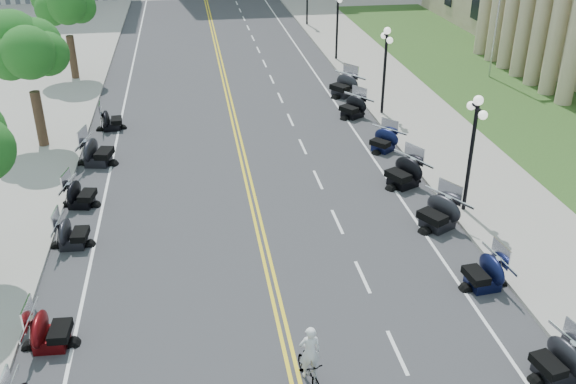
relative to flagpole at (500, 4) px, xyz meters
name	(u,v)px	position (x,y,z in m)	size (l,w,h in m)	color
ground	(273,285)	(-18.00, -22.00, -5.00)	(160.00, 160.00, 0.00)	gray
road	(245,166)	(-18.00, -12.00, -5.00)	(16.00, 90.00, 0.01)	#333335
centerline_yellow_a	(242,167)	(-18.12, -12.00, -4.99)	(0.12, 90.00, 0.00)	yellow
centerline_yellow_b	(247,166)	(-17.88, -12.00, -4.99)	(0.12, 90.00, 0.00)	yellow
edge_line_north	(373,158)	(-11.60, -12.00, -4.99)	(0.12, 90.00, 0.00)	white
edge_line_south	(109,175)	(-24.40, -12.00, -4.99)	(0.12, 90.00, 0.00)	white
lane_dash_5	(397,352)	(-14.80, -26.00, -4.99)	(0.12, 2.00, 0.00)	white
lane_dash_6	(363,277)	(-14.80, -22.00, -4.99)	(0.12, 2.00, 0.00)	white
lane_dash_7	(337,222)	(-14.80, -18.00, -4.99)	(0.12, 2.00, 0.00)	white
lane_dash_8	(318,180)	(-14.80, -14.00, -4.99)	(0.12, 2.00, 0.00)	white
lane_dash_9	(303,147)	(-14.80, -10.00, -4.99)	(0.12, 2.00, 0.00)	white
lane_dash_10	(290,120)	(-14.80, -6.00, -4.99)	(0.12, 2.00, 0.00)	white
lane_dash_11	(280,98)	(-14.80, -2.00, -4.99)	(0.12, 2.00, 0.00)	white
lane_dash_12	(272,79)	(-14.80, 2.00, -4.99)	(0.12, 2.00, 0.00)	white
lane_dash_13	(265,63)	(-14.80, 6.00, -4.99)	(0.12, 2.00, 0.00)	white
lane_dash_14	(258,50)	(-14.80, 10.00, -4.99)	(0.12, 2.00, 0.00)	white
lane_dash_15	(253,38)	(-14.80, 14.00, -4.99)	(0.12, 2.00, 0.00)	white
lane_dash_16	(248,28)	(-14.80, 18.00, -4.99)	(0.12, 2.00, 0.00)	white
lane_dash_17	(244,19)	(-14.80, 22.00, -4.99)	(0.12, 2.00, 0.00)	white
lane_dash_18	(240,10)	(-14.80, 26.00, -4.99)	(0.12, 2.00, 0.00)	white
lane_dash_19	(237,3)	(-14.80, 30.00, -4.99)	(0.12, 2.00, 0.00)	white
sidewalk_north	(452,152)	(-7.50, -12.00, -4.92)	(5.00, 90.00, 0.15)	#9E9991
sidewalk_south	(18,180)	(-28.50, -12.00, -4.92)	(5.00, 90.00, 0.15)	#9E9991
lawn	(509,96)	(-0.50, -4.00, -4.95)	(9.00, 60.00, 0.10)	#356023
street_lamp_2	(471,155)	(-9.40, -18.00, -2.40)	(0.50, 1.20, 4.90)	black
street_lamp_3	(384,72)	(-9.40, -6.00, -2.40)	(0.50, 1.20, 4.90)	black
street_lamp_4	(337,26)	(-9.40, 6.00, -2.40)	(0.50, 1.20, 4.90)	black
flagpole	(500,4)	(0.00, 0.00, 0.00)	(1.10, 0.20, 10.00)	silver
tree_3	(28,57)	(-28.00, -8.00, -0.25)	(4.80, 4.80, 9.20)	#235619
tree_4	(65,9)	(-28.00, 4.00, -0.25)	(4.80, 4.80, 9.20)	#235619
motorcycle_n_4	(558,359)	(-10.72, -27.67, -4.35)	(1.85, 1.85, 1.30)	black
motorcycle_n_5	(484,271)	(-10.89, -23.21, -4.34)	(1.88, 1.88, 1.32)	black
motorcycle_n_6	(438,211)	(-10.95, -19.05, -4.26)	(2.10, 2.10, 1.47)	black
motorcycle_n_7	(404,171)	(-11.12, -15.18, -4.27)	(2.10, 2.10, 1.47)	black
motorcycle_n_8	(383,139)	(-10.85, -11.13, -4.38)	(1.78, 1.78, 1.25)	black
motorcycle_n_9	(353,106)	(-11.18, -6.06, -4.32)	(1.95, 1.95, 1.37)	black
motorcycle_n_10	(344,84)	(-10.80, -2.23, -4.23)	(2.20, 2.20, 1.54)	black
motorcycle_s_5	(49,328)	(-25.00, -24.07, -4.35)	(1.84, 1.84, 1.29)	#590A0C
motorcycle_s_6	(72,232)	(-25.15, -18.24, -4.38)	(1.78, 1.78, 1.25)	black
motorcycle_s_7	(80,192)	(-25.26, -14.92, -4.37)	(1.81, 1.81, 1.26)	black
motorcycle_s_8	(97,150)	(-25.00, -10.63, -4.26)	(2.12, 2.12, 1.49)	black
motorcycle_s_9	(111,119)	(-24.76, -5.91, -4.38)	(1.77, 1.77, 1.24)	black
bicycle	(309,371)	(-17.64, -26.89, -4.52)	(0.45, 1.60, 0.96)	#A51414
cyclist_rider	(310,334)	(-17.64, -26.89, -3.21)	(0.60, 0.40, 1.65)	silver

